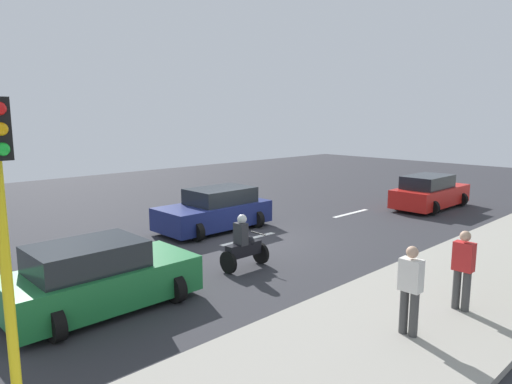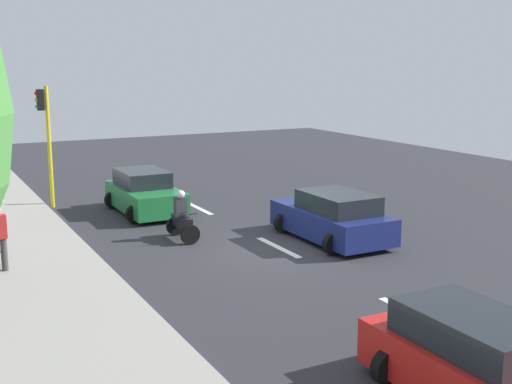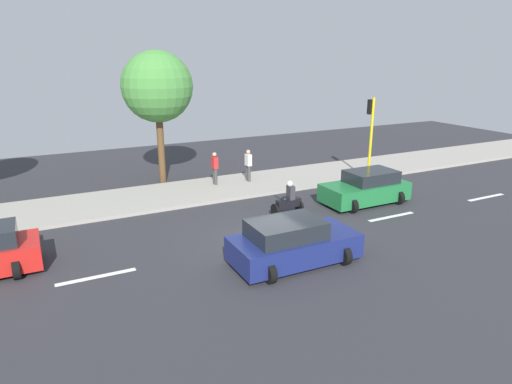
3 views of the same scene
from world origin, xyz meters
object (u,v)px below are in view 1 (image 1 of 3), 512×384
Objects in this scene: car_red at (430,193)px; pedestrian_by_tree at (463,268)px; pedestrian_near_signal at (410,288)px; car_green at (99,278)px; traffic_light_corner at (3,214)px; car_dark_blue at (215,210)px; motorcycle at (244,246)px.

pedestrian_by_tree is (5.77, -10.49, 0.35)m from car_red.
car_green is at bearing -147.18° from pedestrian_near_signal.
car_dark_blue is at bearing 127.43° from traffic_light_corner.
motorcycle is 5.23m from pedestrian_near_signal.
car_green is 4.39m from traffic_light_corner.
traffic_light_corner is (6.71, -8.77, 2.22)m from car_dark_blue.
pedestrian_by_tree reaches higher than motorcycle.
car_red is at bearing 91.89° from motorcycle.
pedestrian_near_signal is at bearing 32.82° from car_green.
car_red is at bearing 118.83° from pedestrian_by_tree.
car_green is 2.37× the size of pedestrian_near_signal.
traffic_light_corner is (3.08, -18.25, 2.22)m from car_red.
car_red is 15.76m from car_green.
motorcycle is at bearing -88.11° from car_red.
pedestrian_near_signal is (5.57, -12.31, 0.35)m from car_red.
pedestrian_by_tree is at bearing -61.17° from car_red.
pedestrian_by_tree reaches higher than car_dark_blue.
car_dark_blue is 2.74× the size of motorcycle.
car_green is 6.38m from pedestrian_near_signal.
pedestrian_by_tree is 8.42m from traffic_light_corner.
pedestrian_by_tree is at bearing -6.13° from car_dark_blue.
traffic_light_corner is at bearing -52.57° from car_dark_blue.
car_red is 18.64m from traffic_light_corner.
car_green is 2.37× the size of pedestrian_by_tree.
car_green is 0.96× the size of car_dark_blue.
car_green is at bearing 139.00° from traffic_light_corner.
car_dark_blue is (-3.63, -9.48, 0.00)m from car_red.
motorcycle reaches higher than car_dark_blue.
pedestrian_near_signal is at bearing -65.66° from car_red.
car_green is 4.07m from motorcycle.
pedestrian_near_signal is at bearing 67.25° from traffic_light_corner.
car_green is at bearing -89.21° from car_red.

